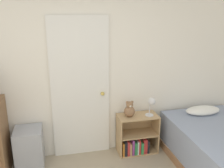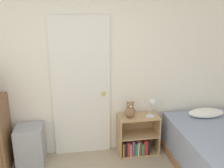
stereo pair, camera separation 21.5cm
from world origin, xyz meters
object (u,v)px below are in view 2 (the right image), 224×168
Objects in this scene: bookshelf at (136,139)px; desk_lamp at (152,104)px; teddy_bear at (130,110)px; storage_bin at (30,145)px.

bookshelf is 2.13× the size of desk_lamp.
bookshelf is 0.62m from desk_lamp.
storage_bin is at bearing -178.73° from teddy_bear.
storage_bin is 1.56m from bookshelf.
bookshelf is (1.55, 0.03, -0.06)m from storage_bin.
storage_bin is 1.85m from desk_lamp.
storage_bin is 2.01× the size of desk_lamp.
bookshelf is 0.50m from teddy_bear.
teddy_bear is at bearing 1.27° from storage_bin.
storage_bin is at bearing 179.55° from desk_lamp.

